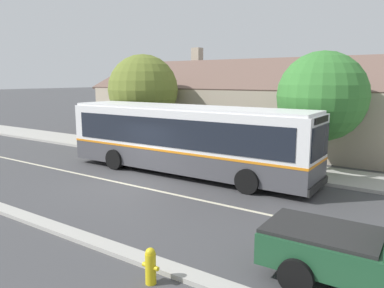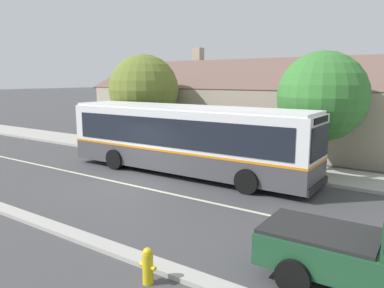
% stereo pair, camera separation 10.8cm
% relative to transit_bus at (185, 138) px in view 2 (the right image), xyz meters
% --- Properties ---
extents(ground_plane, '(300.00, 300.00, 0.00)m').
position_rel_transit_bus_xyz_m(ground_plane, '(-1.14, -2.90, -1.72)').
color(ground_plane, '#424244').
extents(sidewalk_far, '(60.00, 3.00, 0.15)m').
position_rel_transit_bus_xyz_m(sidewalk_far, '(-1.14, 3.10, -1.64)').
color(sidewalk_far, '#ADAAA3').
rests_on(sidewalk_far, ground).
extents(curb_near, '(60.00, 0.50, 0.12)m').
position_rel_transit_bus_xyz_m(curb_near, '(-1.14, -7.65, -1.66)').
color(curb_near, '#ADAAA3').
rests_on(curb_near, ground).
extents(lane_divider_stripe, '(60.00, 0.16, 0.01)m').
position_rel_transit_bus_xyz_m(lane_divider_stripe, '(-1.14, -2.90, -1.71)').
color(lane_divider_stripe, beige).
rests_on(lane_divider_stripe, ground).
extents(community_building, '(25.52, 9.63, 6.86)m').
position_rel_transit_bus_xyz_m(community_building, '(-0.11, 10.47, 0.29)').
color(community_building, tan).
rests_on(community_building, ground).
extents(transit_bus, '(12.43, 2.86, 3.19)m').
position_rel_transit_bus_xyz_m(transit_bus, '(0.00, 0.00, 0.00)').
color(transit_bus, '#47474C').
rests_on(transit_bus, ground).
extents(bench_by_building, '(1.51, 0.51, 0.94)m').
position_rel_transit_bus_xyz_m(bench_by_building, '(-6.09, 3.07, -1.16)').
color(bench_by_building, brown).
rests_on(bench_by_building, sidewalk_far).
extents(bench_down_street, '(1.64, 0.51, 0.94)m').
position_rel_transit_bus_xyz_m(bench_down_street, '(-1.99, 2.97, -1.15)').
color(bench_down_street, brown).
rests_on(bench_down_street, sidewalk_far).
extents(street_tree_primary, '(4.16, 4.16, 5.71)m').
position_rel_transit_bus_xyz_m(street_tree_primary, '(5.16, 3.75, 1.81)').
color(street_tree_primary, '#4C3828').
rests_on(street_tree_primary, ground).
extents(street_tree_secondary, '(4.34, 4.34, 5.94)m').
position_rel_transit_bus_xyz_m(street_tree_secondary, '(-5.84, 3.68, 2.04)').
color(street_tree_secondary, '#4C3828').
rests_on(street_tree_secondary, ground).
extents(fire_hydrant, '(0.42, 0.24, 0.83)m').
position_rel_transit_bus_xyz_m(fire_hydrant, '(4.98, -8.30, -1.29)').
color(fire_hydrant, gold).
rests_on(fire_hydrant, ground).
extents(bus_stop_sign, '(0.36, 0.07, 2.40)m').
position_rel_transit_bus_xyz_m(bus_stop_sign, '(5.75, 2.09, -0.08)').
color(bus_stop_sign, gray).
rests_on(bus_stop_sign, sidewalk_far).
extents(bike_rack, '(1.16, 0.06, 0.78)m').
position_rel_transit_bus_xyz_m(bike_rack, '(-8.65, 2.90, -1.03)').
color(bike_rack, slate).
rests_on(bike_rack, sidewalk_far).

